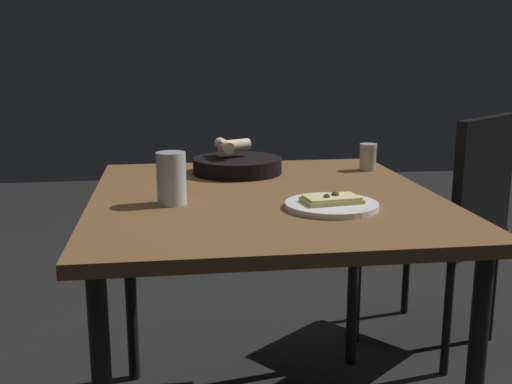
{
  "coord_description": "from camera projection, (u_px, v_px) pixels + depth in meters",
  "views": [
    {
      "loc": [
        -0.25,
        -1.59,
        1.13
      ],
      "look_at": [
        -0.02,
        -0.01,
        0.77
      ],
      "focal_mm": 43.36,
      "sensor_mm": 36.0,
      "label": 1
    }
  ],
  "objects": [
    {
      "name": "dining_table",
      "position": [
        265.0,
        219.0,
        1.66
      ],
      "size": [
        0.91,
        1.01,
        0.76
      ],
      "color": "brown",
      "rests_on": "ground"
    },
    {
      "name": "pepper_shaker",
      "position": [
        368.0,
        158.0,
        1.97
      ],
      "size": [
        0.06,
        0.06,
        0.08
      ],
      "color": "#BFB299",
      "rests_on": "dining_table"
    },
    {
      "name": "chair_near",
      "position": [
        450.0,
        217.0,
        2.31
      ],
      "size": [
        0.62,
        0.62,
        0.91
      ],
      "color": "black",
      "rests_on": "ground"
    },
    {
      "name": "beer_glass",
      "position": [
        172.0,
        182.0,
        1.53
      ],
      "size": [
        0.07,
        0.07,
        0.13
      ],
      "color": "silver",
      "rests_on": "dining_table"
    },
    {
      "name": "bread_basket",
      "position": [
        237.0,
        164.0,
        1.92
      ],
      "size": [
        0.28,
        0.28,
        0.1
      ],
      "color": "black",
      "rests_on": "dining_table"
    },
    {
      "name": "pizza_plate",
      "position": [
        332.0,
        204.0,
        1.5
      ],
      "size": [
        0.23,
        0.23,
        0.04
      ],
      "color": "white",
      "rests_on": "dining_table"
    }
  ]
}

